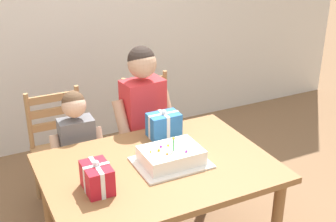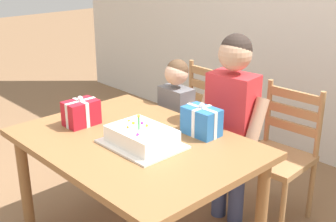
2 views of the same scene
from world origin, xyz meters
name	(u,v)px [view 1 (image 1 of 2)]	position (x,y,z in m)	size (l,w,h in m)	color
back_wall	(66,12)	(0.00, 1.95, 1.30)	(6.40, 0.11, 2.60)	silver
dining_table	(158,178)	(0.00, 0.00, 0.64)	(1.39, 0.99, 0.73)	olive
birthday_cake	(171,157)	(0.08, -0.01, 0.78)	(0.44, 0.34, 0.19)	white
gift_box_red_large	(164,125)	(0.20, 0.34, 0.81)	(0.22, 0.15, 0.20)	#286BB7
gift_box_beside_cake	(97,178)	(-0.41, -0.09, 0.81)	(0.15, 0.21, 0.19)	red
chair_left	(62,151)	(-0.39, 0.92, 0.47)	(0.42, 0.42, 0.92)	#A87A4C
chair_right	(154,131)	(0.39, 0.92, 0.47)	(0.44, 0.44, 0.92)	#A87A4C
child_older	(143,113)	(0.18, 0.65, 0.78)	(0.48, 0.28, 1.29)	#38426B
child_younger	(78,146)	(-0.33, 0.65, 0.63)	(0.38, 0.22, 1.04)	#38426B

